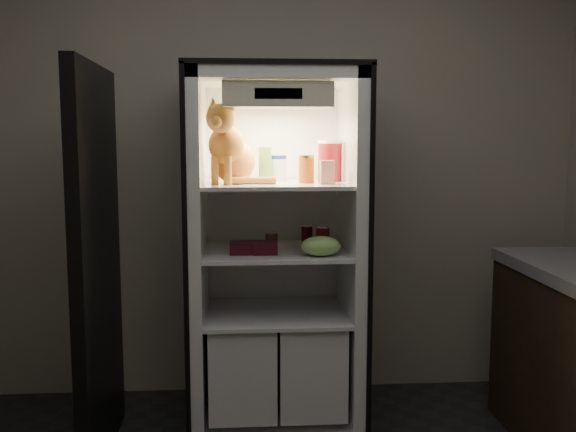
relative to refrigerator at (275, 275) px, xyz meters
name	(u,v)px	position (x,y,z in m)	size (l,w,h in m)	color
room_shell	(297,104)	(0.00, -1.38, 0.83)	(3.60, 3.60, 3.60)	white
refrigerator	(275,275)	(0.00, 0.00, 0.00)	(0.90, 0.72, 1.88)	white
fridge_door	(97,268)	(-0.85, -0.35, 0.12)	(0.08, 0.87, 1.85)	black
tabby_cat	(230,152)	(-0.23, -0.13, 0.66)	(0.36, 0.42, 0.43)	#B15C16
parmesan_shaker	(265,164)	(-0.05, -0.01, 0.59)	(0.07, 0.07, 0.18)	#268B2D
mayo_tub	(277,168)	(0.02, 0.04, 0.57)	(0.10, 0.10, 0.14)	white
salsa_jar	(306,169)	(0.15, -0.11, 0.57)	(0.08, 0.08, 0.14)	maroon
pepper_jar	(330,161)	(0.29, 0.01, 0.61)	(0.13, 0.13, 0.21)	#A61619
cream_carton	(327,172)	(0.25, -0.20, 0.56)	(0.07, 0.07, 0.12)	silver
soda_can_a	(307,236)	(0.17, 0.03, 0.20)	(0.06, 0.06, 0.11)	black
soda_can_b	(322,236)	(0.25, -0.02, 0.21)	(0.07, 0.07, 0.12)	black
soda_can_c	(323,239)	(0.24, -0.11, 0.21)	(0.07, 0.07, 0.12)	black
condiment_jar	(272,240)	(-0.02, -0.03, 0.19)	(0.07, 0.07, 0.09)	#583319
grape_bag	(321,246)	(0.21, -0.26, 0.20)	(0.20, 0.14, 0.10)	#79B353
berry_box_left	(242,248)	(-0.18, -0.17, 0.18)	(0.12, 0.12, 0.06)	#500D20
berry_box_right	(265,248)	(-0.06, -0.18, 0.18)	(0.12, 0.12, 0.06)	#500D20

